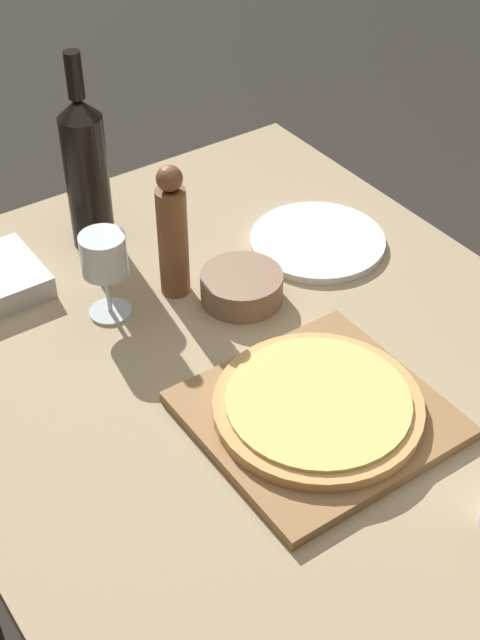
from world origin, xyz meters
name	(u,v)px	position (x,y,z in m)	size (l,w,h in m)	color
dining_table	(270,422)	(0.00, 0.00, 0.67)	(0.97, 1.30, 0.78)	#9E8966
cutting_board	(316,416)	(0.00, -0.11, 0.78)	(0.33, 0.32, 0.02)	olive
pizza	(317,406)	(0.00, -0.11, 0.80)	(0.30, 0.30, 0.02)	tan
wine_bottle	(86,170)	(-0.05, 0.47, 0.92)	(0.08, 0.08, 0.36)	black
pepper_mill	(173,234)	(-0.01, 0.26, 0.89)	(0.05, 0.05, 0.24)	brown
wine_glass	(104,259)	(-0.13, 0.27, 0.88)	(0.07, 0.07, 0.15)	silver
small_bowl	(242,287)	(0.07, 0.18, 0.80)	(0.14, 0.14, 0.05)	#84664C
dinner_plate	(317,241)	(0.27, 0.23, 0.78)	(0.24, 0.24, 0.01)	white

